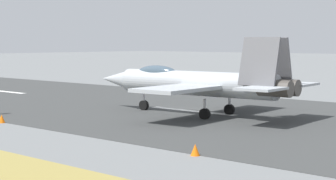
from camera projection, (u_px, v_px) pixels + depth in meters
The scene contains 5 objects.
ground_plane at pixel (186, 111), 44.35m from camera, with size 400.00×400.00×0.00m, color slate.
runway_strip at pixel (186, 110), 44.33m from camera, with size 240.00×26.00×0.02m.
fighter_jet at pixel (197, 82), 41.37m from camera, with size 17.22×13.44×5.54m.
marker_cone_near at pixel (195, 150), 26.79m from camera, with size 0.44×0.44×0.55m, color orange.
marker_cone_mid at pixel (2, 119), 37.60m from camera, with size 0.44×0.44×0.55m, color orange.
Camera 1 is at (-28.49, 33.64, 5.26)m, focal length 62.16 mm.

